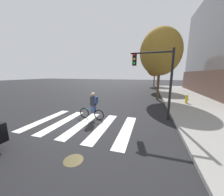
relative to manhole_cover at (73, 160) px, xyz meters
The scene contains 9 objects.
ground_plane 3.24m from the manhole_cover, 123.96° to the left, with size 120.00×120.00×0.00m, color black.
crosswalk_stripes 2.97m from the manhole_cover, 115.14° to the left, with size 5.57×3.72×0.01m.
manhole_cover is the anchor object (origin of this frame).
cyclist 3.80m from the manhole_cover, 105.47° to the left, with size 1.71×0.38×1.69m.
traffic_light_near 6.23m from the manhole_cover, 62.06° to the left, with size 2.47×0.28×4.20m.
fire_hydrant 11.05m from the manhole_cover, 59.81° to the left, with size 0.33×0.22×0.78m.
street_tree_near 12.64m from the manhole_cover, 74.40° to the left, with size 4.15×4.15×7.39m.
street_tree_mid 19.62m from the manhole_cover, 79.43° to the left, with size 4.03×4.03×7.16m.
street_tree_far 27.36m from the manhole_cover, 83.28° to the left, with size 3.63×3.63×6.46m.
Camera 1 is at (4.04, -5.69, 2.75)m, focal length 19.70 mm.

